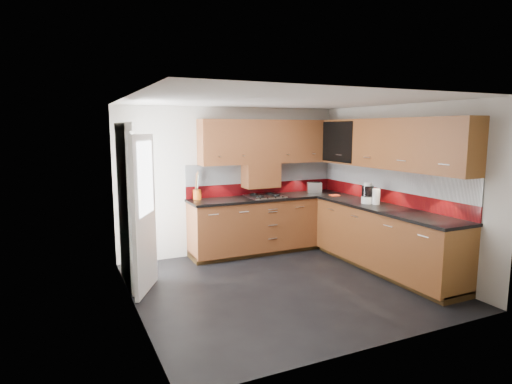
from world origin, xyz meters
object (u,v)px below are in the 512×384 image
utensil_pot (197,194)px  food_processor (368,194)px  gas_hob (265,196)px  toaster (314,187)px

utensil_pot → food_processor: (2.23, -1.40, 0.04)m
gas_hob → utensil_pot: utensil_pot is taller
gas_hob → utensil_pot: size_ratio=1.29×
gas_hob → toaster: bearing=5.6°
gas_hob → utensil_pot: bearing=169.5°
gas_hob → food_processor: size_ratio=1.89×
food_processor → toaster: bearing=94.9°
utensil_pot → toaster: size_ratio=1.54×
toaster → food_processor: bearing=-85.1°
gas_hob → toaster: 1.02m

